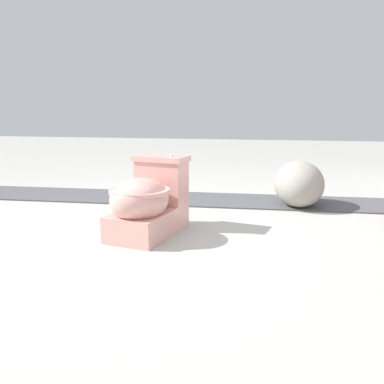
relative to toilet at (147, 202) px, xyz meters
The scene contains 4 objects.
ground_plane 0.23m from the toilet, 65.00° to the right, with size 14.00×14.00×0.00m, color #A8A59E.
gravel_strip 1.17m from the toilet, 158.04° to the left, with size 0.56×8.00×0.01m, color #4C4C51.
toilet is the anchor object (origin of this frame).
boulder_near 1.43m from the toilet, 132.07° to the left, with size 0.52×0.41×0.38m, color gray.
Camera 1 is at (2.78, 0.80, 0.90)m, focal length 42.00 mm.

